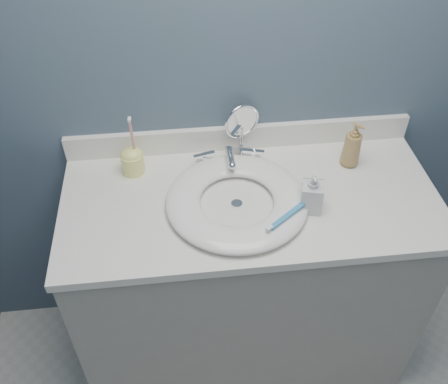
{
  "coord_description": "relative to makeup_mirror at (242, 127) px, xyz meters",
  "views": [
    {
      "loc": [
        -0.22,
        -0.17,
        1.99
      ],
      "look_at": [
        -0.09,
        0.94,
        0.94
      ],
      "focal_mm": 40.0,
      "sensor_mm": 36.0,
      "label": 1
    }
  ],
  "objects": [
    {
      "name": "makeup_mirror",
      "position": [
        0.0,
        0.0,
        0.0
      ],
      "size": [
        0.13,
        0.07,
        0.2
      ],
      "rotation": [
        0.0,
        0.0,
        0.37
      ],
      "color": "silver",
      "rests_on": "countertop"
    },
    {
      "name": "toothbrush_lying",
      "position": [
        0.08,
        -0.38,
        -0.06
      ],
      "size": [
        0.15,
        0.12,
        0.02
      ],
      "rotation": [
        0.0,
        0.0,
        0.66
      ],
      "color": "#3588BE",
      "rests_on": "basin"
    },
    {
      "name": "drain",
      "position": [
        -0.05,
        -0.27,
        -0.1
      ],
      "size": [
        0.04,
        0.04,
        0.01
      ],
      "primitive_type": "cylinder",
      "color": "silver",
      "rests_on": "countertop"
    },
    {
      "name": "backsplash",
      "position": [
        -0.0,
        0.02,
        -0.06
      ],
      "size": [
        1.22,
        0.02,
        0.09
      ],
      "primitive_type": "cube",
      "color": "white",
      "rests_on": "countertop"
    },
    {
      "name": "soap_bottle_clear",
      "position": [
        0.17,
        -0.31,
        -0.03
      ],
      "size": [
        0.08,
        0.08,
        0.15
      ],
      "primitive_type": "imported",
      "rotation": [
        0.0,
        0.0,
        -0.25
      ],
      "color": "silver",
      "rests_on": "countertop"
    },
    {
      "name": "basin",
      "position": [
        -0.05,
        -0.27,
        -0.09
      ],
      "size": [
        0.45,
        0.45,
        0.04
      ],
      "primitive_type": null,
      "color": "white",
      "rests_on": "countertop"
    },
    {
      "name": "vanity_cabinet",
      "position": [
        -0.0,
        -0.24,
        -0.56
      ],
      "size": [
        1.2,
        0.55,
        0.85
      ],
      "primitive_type": "cube",
      "color": "#A5A096",
      "rests_on": "ground"
    },
    {
      "name": "faucet",
      "position": [
        -0.05,
        -0.07,
        -0.08
      ],
      "size": [
        0.25,
        0.13,
        0.07
      ],
      "color": "silver",
      "rests_on": "countertop"
    },
    {
      "name": "toothbrush_holder",
      "position": [
        -0.38,
        -0.07,
        -0.06
      ],
      "size": [
        0.08,
        0.08,
        0.22
      ],
      "rotation": [
        0.0,
        0.0,
        -0.17
      ],
      "color": "#FFFB7F",
      "rests_on": "countertop"
    },
    {
      "name": "back_wall",
      "position": [
        -0.0,
        0.03,
        0.21
      ],
      "size": [
        2.2,
        0.02,
        2.4
      ],
      "primitive_type": "cube",
      "color": "#4D5C74",
      "rests_on": "ground"
    },
    {
      "name": "soap_bottle_amber",
      "position": [
        0.36,
        -0.11,
        -0.02
      ],
      "size": [
        0.09,
        0.09,
        0.17
      ],
      "primitive_type": "imported",
      "rotation": [
        0.0,
        0.0,
        0.61
      ],
      "color": "#9F7E48",
      "rests_on": "countertop"
    },
    {
      "name": "countertop",
      "position": [
        -0.0,
        -0.24,
        -0.12
      ],
      "size": [
        1.22,
        0.57,
        0.03
      ],
      "primitive_type": "cube",
      "color": "white",
      "rests_on": "vanity_cabinet"
    }
  ]
}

